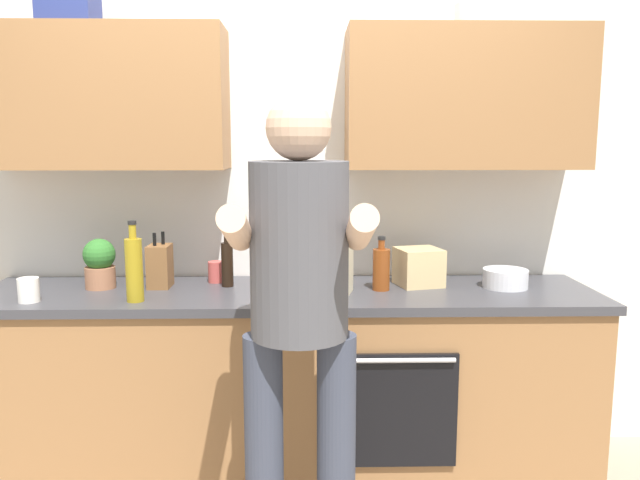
# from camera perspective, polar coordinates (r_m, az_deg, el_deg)

# --- Properties ---
(ground_plane) EXTENTS (12.00, 12.00, 0.00)m
(ground_plane) POSITION_cam_1_polar(r_m,az_deg,el_deg) (3.22, -2.89, -20.40)
(ground_plane) COLOR gray
(back_wall_unit) EXTENTS (4.00, 0.38, 2.50)m
(back_wall_unit) POSITION_cam_1_polar(r_m,az_deg,el_deg) (3.08, -3.06, 7.35)
(back_wall_unit) COLOR silver
(back_wall_unit) RESTS_ON ground
(counter) EXTENTS (2.84, 0.67, 0.90)m
(counter) POSITION_cam_1_polar(r_m,az_deg,el_deg) (3.02, -2.93, -12.92)
(counter) COLOR olive
(counter) RESTS_ON ground
(person_standing) EXTENTS (0.49, 0.45, 1.73)m
(person_standing) POSITION_cam_1_polar(r_m,az_deg,el_deg) (2.17, -1.89, -5.68)
(person_standing) COLOR #383D4C
(person_standing) RESTS_ON ground
(bottle_oil) EXTENTS (0.07, 0.07, 0.35)m
(bottle_oil) POSITION_cam_1_polar(r_m,az_deg,el_deg) (2.77, -16.59, -2.48)
(bottle_oil) COLOR olive
(bottle_oil) RESTS_ON counter
(bottle_hotsauce) EXTENTS (0.06, 0.06, 0.29)m
(bottle_hotsauce) POSITION_cam_1_polar(r_m,az_deg,el_deg) (2.83, -4.42, -2.23)
(bottle_hotsauce) COLOR red
(bottle_hotsauce) RESTS_ON counter
(bottle_vinegar) EXTENTS (0.08, 0.08, 0.25)m
(bottle_vinegar) POSITION_cam_1_polar(r_m,az_deg,el_deg) (2.88, 5.60, -2.59)
(bottle_vinegar) COLOR brown
(bottle_vinegar) RESTS_ON counter
(bottle_soy) EXTENTS (0.06, 0.06, 0.26)m
(bottle_soy) POSITION_cam_1_polar(r_m,az_deg,el_deg) (2.97, -8.45, -2.09)
(bottle_soy) COLOR black
(bottle_soy) RESTS_ON counter
(bottle_syrup) EXTENTS (0.07, 0.07, 0.36)m
(bottle_syrup) POSITION_cam_1_polar(r_m,az_deg,el_deg) (3.04, -1.95, -1.00)
(bottle_syrup) COLOR #8C4C14
(bottle_syrup) RESTS_ON counter
(cup_coffee) EXTENTS (0.09, 0.09, 0.10)m
(cup_coffee) POSITION_cam_1_polar(r_m,az_deg,el_deg) (2.94, -25.03, -4.15)
(cup_coffee) COLOR white
(cup_coffee) RESTS_ON counter
(cup_ceramic) EXTENTS (0.07, 0.07, 0.10)m
(cup_ceramic) POSITION_cam_1_polar(r_m,az_deg,el_deg) (3.08, -9.50, -2.89)
(cup_ceramic) COLOR #BF4C47
(cup_ceramic) RESTS_ON counter
(cup_stoneware) EXTENTS (0.08, 0.08, 0.08)m
(cup_stoneware) POSITION_cam_1_polar(r_m,az_deg,el_deg) (2.95, -2.94, -3.47)
(cup_stoneware) COLOR slate
(cup_stoneware) RESTS_ON counter
(mixing_bowl) EXTENTS (0.21, 0.21, 0.09)m
(mixing_bowl) POSITION_cam_1_polar(r_m,az_deg,el_deg) (3.06, 16.53, -3.37)
(mixing_bowl) COLOR silver
(mixing_bowl) RESTS_ON counter
(knife_block) EXTENTS (0.10, 0.14, 0.26)m
(knife_block) POSITION_cam_1_polar(r_m,az_deg,el_deg) (3.02, -14.40, -2.29)
(knife_block) COLOR brown
(knife_block) RESTS_ON counter
(potted_herb) EXTENTS (0.15, 0.15, 0.23)m
(potted_herb) POSITION_cam_1_polar(r_m,az_deg,el_deg) (3.08, -19.45, -2.00)
(potted_herb) COLOR #9E6647
(potted_herb) RESTS_ON counter
(grocery_bag_rice) EXTENTS (0.25, 0.25, 0.23)m
(grocery_bag_rice) POSITION_cam_1_polar(r_m,az_deg,el_deg) (2.79, 0.65, -2.63)
(grocery_bag_rice) COLOR beige
(grocery_bag_rice) RESTS_ON counter
(grocery_bag_bread) EXTENTS (0.24, 0.23, 0.18)m
(grocery_bag_bread) POSITION_cam_1_polar(r_m,az_deg,el_deg) (3.01, 8.98, -2.44)
(grocery_bag_bread) COLOR tan
(grocery_bag_bread) RESTS_ON counter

